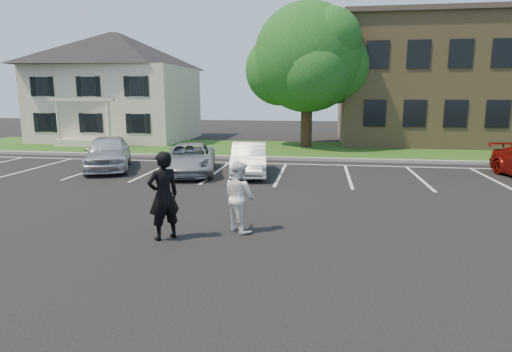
{
  "coord_description": "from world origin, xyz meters",
  "views": [
    {
      "loc": [
        1.62,
        -9.7,
        3.33
      ],
      "look_at": [
        0.0,
        1.0,
        1.25
      ],
      "focal_mm": 30.0,
      "sensor_mm": 36.0,
      "label": 1
    }
  ],
  "objects_px": {
    "car_silver_minivan": "(189,159)",
    "car_white_sedan": "(249,159)",
    "man_black_suit": "(163,196)",
    "man_white_shirt": "(240,196)",
    "car_silver_west": "(108,152)",
    "house": "(118,87)",
    "office_building": "(508,82)",
    "tree": "(309,60)"
  },
  "relations": [
    {
      "from": "car_silver_minivan",
      "to": "car_white_sedan",
      "type": "xyz_separation_m",
      "value": [
        2.55,
        0.08,
        0.03
      ]
    },
    {
      "from": "man_black_suit",
      "to": "man_white_shirt",
      "type": "distance_m",
      "value": 1.84
    },
    {
      "from": "man_black_suit",
      "to": "man_white_shirt",
      "type": "xyz_separation_m",
      "value": [
        1.61,
        0.86,
        -0.16
      ]
    },
    {
      "from": "car_white_sedan",
      "to": "car_silver_west",
      "type": "bearing_deg",
      "value": 168.76
    },
    {
      "from": "house",
      "to": "office_building",
      "type": "xyz_separation_m",
      "value": [
        27.0,
        2.02,
        0.33
      ]
    },
    {
      "from": "man_white_shirt",
      "to": "car_white_sedan",
      "type": "distance_m",
      "value": 7.5
    },
    {
      "from": "car_white_sedan",
      "to": "tree",
      "type": "bearing_deg",
      "value": 69.21
    },
    {
      "from": "car_silver_west",
      "to": "car_silver_minivan",
      "type": "xyz_separation_m",
      "value": [
        3.88,
        -0.39,
        -0.13
      ]
    },
    {
      "from": "car_silver_minivan",
      "to": "car_white_sedan",
      "type": "distance_m",
      "value": 2.55
    },
    {
      "from": "tree",
      "to": "man_white_shirt",
      "type": "distance_m",
      "value": 17.76
    },
    {
      "from": "car_silver_west",
      "to": "car_white_sedan",
      "type": "bearing_deg",
      "value": -24.96
    },
    {
      "from": "house",
      "to": "car_silver_west",
      "type": "distance_m",
      "value": 13.42
    },
    {
      "from": "house",
      "to": "man_black_suit",
      "type": "distance_m",
      "value": 23.52
    },
    {
      "from": "man_black_suit",
      "to": "man_white_shirt",
      "type": "relative_size",
      "value": 1.19
    },
    {
      "from": "man_black_suit",
      "to": "car_silver_west",
      "type": "bearing_deg",
      "value": -100.59
    },
    {
      "from": "man_black_suit",
      "to": "car_white_sedan",
      "type": "relative_size",
      "value": 0.51
    },
    {
      "from": "man_black_suit",
      "to": "car_silver_minivan",
      "type": "xyz_separation_m",
      "value": [
        -1.95,
        8.2,
        -0.4
      ]
    },
    {
      "from": "car_silver_minivan",
      "to": "man_white_shirt",
      "type": "bearing_deg",
      "value": -77.05
    },
    {
      "from": "house",
      "to": "office_building",
      "type": "bearing_deg",
      "value": 4.28
    },
    {
      "from": "office_building",
      "to": "car_white_sedan",
      "type": "bearing_deg",
      "value": -136.99
    },
    {
      "from": "tree",
      "to": "car_silver_minivan",
      "type": "bearing_deg",
      "value": -115.47
    },
    {
      "from": "man_white_shirt",
      "to": "car_silver_west",
      "type": "bearing_deg",
      "value": -3.26
    },
    {
      "from": "man_white_shirt",
      "to": "car_white_sedan",
      "type": "xyz_separation_m",
      "value": [
        -1.02,
        7.43,
        -0.21
      ]
    },
    {
      "from": "car_silver_west",
      "to": "man_black_suit",
      "type": "bearing_deg",
      "value": -78.05
    },
    {
      "from": "house",
      "to": "car_silver_west",
      "type": "relative_size",
      "value": 2.29
    },
    {
      "from": "car_silver_west",
      "to": "car_white_sedan",
      "type": "xyz_separation_m",
      "value": [
        6.43,
        -0.31,
        -0.1
      ]
    },
    {
      "from": "man_white_shirt",
      "to": "car_silver_west",
      "type": "xyz_separation_m",
      "value": [
        -7.45,
        7.74,
        -0.11
      ]
    },
    {
      "from": "house",
      "to": "car_silver_minivan",
      "type": "relative_size",
      "value": 2.26
    },
    {
      "from": "tree",
      "to": "car_silver_minivan",
      "type": "height_order",
      "value": "tree"
    },
    {
      "from": "tree",
      "to": "car_silver_minivan",
      "type": "distance_m",
      "value": 11.85
    },
    {
      "from": "house",
      "to": "man_black_suit",
      "type": "xyz_separation_m",
      "value": [
        11.09,
        -20.55,
        -2.8
      ]
    },
    {
      "from": "man_black_suit",
      "to": "car_silver_west",
      "type": "height_order",
      "value": "man_black_suit"
    },
    {
      "from": "house",
      "to": "car_silver_west",
      "type": "bearing_deg",
      "value": -66.27
    },
    {
      "from": "car_silver_west",
      "to": "tree",
      "type": "bearing_deg",
      "value": 25.55
    },
    {
      "from": "house",
      "to": "car_white_sedan",
      "type": "relative_size",
      "value": 2.56
    },
    {
      "from": "office_building",
      "to": "car_silver_minivan",
      "type": "height_order",
      "value": "office_building"
    },
    {
      "from": "man_white_shirt",
      "to": "car_silver_minivan",
      "type": "bearing_deg",
      "value": -21.24
    },
    {
      "from": "tree",
      "to": "car_silver_west",
      "type": "relative_size",
      "value": 1.96
    },
    {
      "from": "car_white_sedan",
      "to": "house",
      "type": "bearing_deg",
      "value": 125.13
    },
    {
      "from": "office_building",
      "to": "car_silver_west",
      "type": "distance_m",
      "value": 26.07
    },
    {
      "from": "tree",
      "to": "man_white_shirt",
      "type": "relative_size",
      "value": 5.05
    },
    {
      "from": "house",
      "to": "car_silver_minivan",
      "type": "distance_m",
      "value": 15.69
    }
  ]
}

